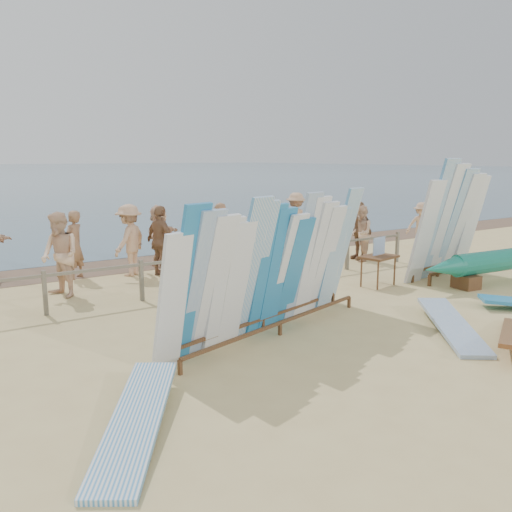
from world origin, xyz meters
TOP-DOWN VIEW (x-y plane):
  - ground at (0.00, 0.00)m, footprint 160.00×160.00m
  - wet_sand_strip at (0.00, 7.20)m, footprint 40.00×2.60m
  - fence at (0.00, 3.00)m, footprint 12.08×0.08m
  - main_surfboard_rack at (-0.91, -0.34)m, footprint 4.99×1.95m
  - side_surfboard_rack at (5.38, 0.78)m, footprint 2.71×1.04m
  - vendor_table at (3.29, 1.15)m, footprint 1.00×0.79m
  - flat_board_b at (1.79, -2.09)m, footprint 2.04×2.51m
  - flat_board_e at (-4.23, -2.38)m, footprint 1.93×2.57m
  - beach_chair_left at (0.10, 3.81)m, footprint 0.65×0.66m
  - beach_chair_right at (2.22, 3.88)m, footprint 0.60×0.62m
  - stroller at (1.07, 3.96)m, footprint 0.87×1.02m
  - beachgoer_extra_0 at (8.54, 4.25)m, footprint 1.07×0.94m
  - beachgoer_3 at (-1.27, 5.61)m, footprint 1.26×1.15m
  - beachgoer_10 at (5.36, 3.96)m, footprint 0.52×1.06m
  - beachgoer_6 at (2.11, 4.07)m, footprint 0.83×0.63m
  - beachgoer_4 at (-0.62, 5.10)m, footprint 0.68×1.16m
  - beachgoer_2 at (-3.36, 4.31)m, footprint 0.70×1.01m
  - beachgoer_7 at (1.24, 5.25)m, footprint 0.76×0.59m
  - beachgoer_1 at (-2.59, 6.03)m, footprint 0.72×0.67m
  - beachgoer_9 at (5.20, 6.87)m, footprint 1.26×1.15m
  - beachgoer_5 at (-0.08, 6.43)m, footprint 1.56×1.46m
  - beachgoer_8 at (5.18, 3.71)m, footprint 0.82×0.87m

SIDE VIEW (x-z plane):
  - ground at x=0.00m, z-range 0.00..0.00m
  - wet_sand_strip at x=0.00m, z-range -0.01..0.01m
  - flat_board_b at x=1.79m, z-range -0.14..0.14m
  - flat_board_e at x=-4.23m, z-range -0.15..0.15m
  - beach_chair_left at x=0.10m, z-range -0.16..0.61m
  - beach_chair_right at x=2.22m, z-range -0.18..0.70m
  - vendor_table at x=3.29m, z-range -0.20..0.99m
  - stroller at x=1.07m, z-range -0.12..1.08m
  - fence at x=0.00m, z-range 0.18..1.08m
  - beachgoer_6 at x=2.11m, z-range 0.00..1.54m
  - beachgoer_extra_0 at x=8.54m, z-range 0.00..1.57m
  - beachgoer_8 at x=5.18m, z-range 0.00..1.67m
  - beachgoer_5 at x=-0.08m, z-range 0.00..1.74m
  - beachgoer_1 at x=-2.59m, z-range 0.00..1.75m
  - beachgoer_10 at x=5.36m, z-range 0.00..1.76m
  - beachgoer_7 at x=1.24m, z-range 0.00..1.83m
  - beachgoer_4 at x=-0.62m, z-range 0.00..1.85m
  - beachgoer_3 at x=-1.27m, z-range 0.00..1.88m
  - beachgoer_9 at x=5.20m, z-range 0.00..1.88m
  - beachgoer_2 at x=-3.36m, z-range 0.00..1.90m
  - main_surfboard_rack at x=-0.91m, z-range -0.12..2.36m
  - side_surfboard_rack at x=5.38m, z-range -0.16..2.89m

